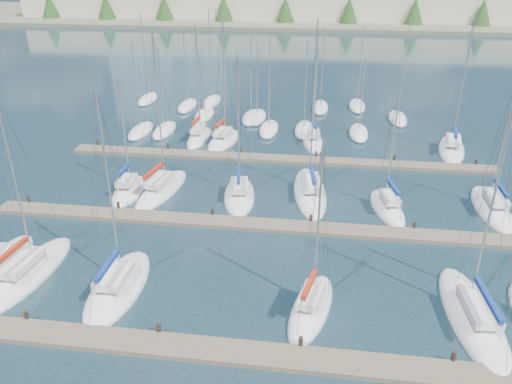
# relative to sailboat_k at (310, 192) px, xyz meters

# --- Properties ---
(ground) EXTENTS (400.00, 400.00, 0.00)m
(ground) POSITION_rel_sailboat_k_xyz_m (-3.71, 37.47, -0.18)
(ground) COLOR #1F363F
(ground) RESTS_ON ground
(dock_near) EXTENTS (44.00, 1.93, 1.10)m
(dock_near) POSITION_rel_sailboat_k_xyz_m (-3.71, -20.51, -0.03)
(dock_near) COLOR #6B5E4C
(dock_near) RESTS_ON ground
(dock_mid) EXTENTS (44.00, 1.93, 1.10)m
(dock_mid) POSITION_rel_sailboat_k_xyz_m (-3.71, -6.51, -0.03)
(dock_mid) COLOR #6B5E4C
(dock_mid) RESTS_ON ground
(dock_far) EXTENTS (44.00, 1.93, 1.10)m
(dock_far) POSITION_rel_sailboat_k_xyz_m (-3.71, 7.49, -0.03)
(dock_far) COLOR #6B5E4C
(dock_far) RESTS_ON ground
(sailboat_k) EXTENTS (4.04, 10.75, 15.59)m
(sailboat_k) POSITION_rel_sailboat_k_xyz_m (0.00, 0.00, 0.00)
(sailboat_k) COLOR white
(sailboat_k) RESTS_ON ground
(sailboat_j) EXTENTS (3.80, 8.09, 13.15)m
(sailboat_j) POSITION_rel_sailboat_k_xyz_m (-6.16, -1.60, -0.00)
(sailboat_j) COLOR white
(sailboat_j) RESTS_ON ground
(sailboat_i) EXTENTS (3.91, 9.33, 14.67)m
(sailboat_i) POSITION_rel_sailboat_k_xyz_m (-13.32, -1.44, 0.01)
(sailboat_i) COLOR white
(sailboat_i) RESTS_ON ground
(sailboat_o) EXTENTS (3.79, 7.84, 14.15)m
(sailboat_o) POSITION_rel_sailboat_k_xyz_m (-10.30, 12.10, 0.01)
(sailboat_o) COLOR white
(sailboat_o) RESTS_ON ground
(sailboat_f) EXTENTS (3.58, 10.36, 14.29)m
(sailboat_f) POSITION_rel_sailboat_k_xyz_m (10.24, -15.75, -0.01)
(sailboat_f) COLOR white
(sailboat_f) RESTS_ON ground
(sailboat_n) EXTENTS (2.33, 7.39, 13.42)m
(sailboat_n) POSITION_rel_sailboat_k_xyz_m (-13.30, 12.68, 0.02)
(sailboat_n) COLOR white
(sailboat_n) RESTS_ON ground
(sailboat_r) EXTENTS (4.30, 9.54, 14.90)m
(sailboat_r) POSITION_rel_sailboat_k_xyz_m (14.88, 12.89, 0.00)
(sailboat_r) COLOR white
(sailboat_r) RESTS_ON ground
(sailboat_p) EXTENTS (2.98, 7.01, 11.84)m
(sailboat_p) POSITION_rel_sailboat_k_xyz_m (-0.17, 13.10, 0.01)
(sailboat_p) COLOR white
(sailboat_p) RESTS_ON ground
(sailboat_m) EXTENTS (2.69, 8.61, 12.02)m
(sailboat_m) POSITION_rel_sailboat_k_xyz_m (15.29, -1.02, -0.01)
(sailboat_m) COLOR white
(sailboat_m) RESTS_ON ground
(sailboat_b) EXTENTS (3.66, 9.71, 12.98)m
(sailboat_b) POSITION_rel_sailboat_k_xyz_m (-18.28, -15.23, -0.01)
(sailboat_b) COLOR white
(sailboat_b) RESTS_ON ground
(sailboat_d) EXTENTS (3.59, 7.31, 11.76)m
(sailboat_d) POSITION_rel_sailboat_k_xyz_m (0.73, -16.23, 0.01)
(sailboat_d) COLOR white
(sailboat_d) RESTS_ON ground
(sailboat_l) EXTENTS (3.55, 7.18, 10.76)m
(sailboat_l) POSITION_rel_sailboat_k_xyz_m (6.57, -2.28, -0.00)
(sailboat_l) COLOR white
(sailboat_l) RESTS_ON ground
(sailboat_c) EXTENTS (3.21, 8.44, 13.96)m
(sailboat_c) POSITION_rel_sailboat_k_xyz_m (-11.67, -15.81, -0.01)
(sailboat_c) COLOR white
(sailboat_c) RESTS_ON ground
(sailboat_h) EXTENTS (2.76, 6.56, 11.20)m
(sailboat_h) POSITION_rel_sailboat_k_xyz_m (-16.19, -2.06, -0.00)
(sailboat_h) COLOR white
(sailboat_h) RESTS_ON ground
(distant_boats) EXTENTS (36.93, 20.75, 13.30)m
(distant_boats) POSITION_rel_sailboat_k_xyz_m (-8.06, 21.24, 0.11)
(distant_boats) COLOR #9EA0A5
(distant_boats) RESTS_ON ground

